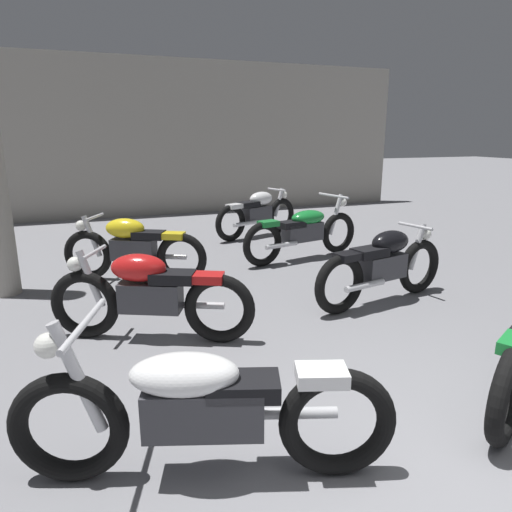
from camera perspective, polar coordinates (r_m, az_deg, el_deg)
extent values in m
cube|color=#9E998E|center=(11.55, -11.95, 13.92)|extent=(12.59, 0.24, 3.60)
torus|color=black|center=(2.94, -21.93, -18.96)|extent=(0.67, 0.32, 0.67)
torus|color=black|center=(2.83, 9.93, -19.46)|extent=(0.67, 0.32, 0.67)
cylinder|color=silver|center=(2.76, -20.96, -13.73)|extent=(0.28, 0.15, 0.66)
cube|color=#38383D|center=(2.73, -6.40, -18.18)|extent=(0.70, 0.44, 0.28)
ellipsoid|color=white|center=(2.63, -8.78, -14.11)|extent=(0.67, 0.50, 0.22)
cube|color=black|center=(2.65, -1.56, -15.66)|extent=(0.46, 0.36, 0.10)
cube|color=white|center=(2.66, 8.05, -14.25)|extent=(0.33, 0.28, 0.08)
cylinder|color=silver|center=(2.61, -20.33, -7.81)|extent=(0.25, 0.66, 0.04)
sphere|color=white|center=(2.73, -24.15, -9.98)|extent=(0.14, 0.14, 0.14)
cylinder|color=silver|center=(2.91, 4.28, -18.65)|extent=(0.54, 0.24, 0.07)
torus|color=black|center=(4.75, -20.22, -5.60)|extent=(0.65, 0.39, 0.67)
torus|color=black|center=(4.37, -4.48, -6.47)|extent=(0.65, 0.39, 0.67)
cylinder|color=silver|center=(4.64, -19.60, -2.65)|extent=(0.25, 0.17, 0.56)
cube|color=#38383D|center=(4.49, -12.76, -4.88)|extent=(0.62, 0.46, 0.28)
ellipsoid|color=red|center=(4.43, -14.20, -1.41)|extent=(0.59, 0.48, 0.26)
cube|color=black|center=(4.36, -10.15, -2.54)|extent=(0.46, 0.39, 0.10)
cube|color=red|center=(4.29, -5.88, -2.68)|extent=(0.34, 0.30, 0.08)
cylinder|color=silver|center=(4.55, -19.20, 0.45)|extent=(0.24, 0.45, 0.04)
sphere|color=white|center=(4.66, -21.32, -0.93)|extent=(0.14, 0.14, 0.14)
cylinder|color=silver|center=(4.54, -7.34, -5.98)|extent=(0.53, 0.30, 0.07)
torus|color=black|center=(6.64, -19.89, 0.13)|extent=(0.64, 0.41, 0.67)
torus|color=black|center=(6.16, -9.08, -0.27)|extent=(0.64, 0.41, 0.67)
cylinder|color=silver|center=(6.55, -19.47, 2.30)|extent=(0.25, 0.18, 0.56)
cube|color=#38383D|center=(6.35, -14.75, 0.81)|extent=(0.62, 0.48, 0.28)
ellipsoid|color=yellow|center=(6.33, -15.75, 3.29)|extent=(0.59, 0.49, 0.26)
cube|color=black|center=(6.23, -12.99, 2.54)|extent=(0.47, 0.40, 0.10)
cube|color=yellow|center=(6.12, -10.09, 2.48)|extent=(0.34, 0.31, 0.08)
cylinder|color=silver|center=(6.48, -19.19, 4.54)|extent=(0.26, 0.44, 0.04)
sphere|color=white|center=(6.59, -20.66, 3.51)|extent=(0.14, 0.14, 0.14)
cylinder|color=silver|center=(6.36, -10.90, -0.06)|extent=(0.52, 0.32, 0.07)
torus|color=black|center=(3.42, 28.49, -14.69)|extent=(0.64, 0.41, 0.67)
torus|color=black|center=(6.05, 19.36, -1.23)|extent=(0.68, 0.24, 0.67)
torus|color=black|center=(5.12, 10.20, -3.44)|extent=(0.68, 0.24, 0.67)
cylinder|color=silver|center=(5.92, 19.09, 1.07)|extent=(0.25, 0.12, 0.56)
cube|color=#38383D|center=(5.54, 15.23, -1.26)|extent=(0.61, 0.35, 0.28)
ellipsoid|color=black|center=(5.54, 16.13, 1.68)|extent=(0.57, 0.38, 0.26)
cube|color=black|center=(5.33, 13.77, 0.44)|extent=(0.44, 0.32, 0.10)
cube|color=black|center=(5.10, 11.18, -0.04)|extent=(0.31, 0.25, 0.08)
cylinder|color=silver|center=(5.82, 18.93, 3.48)|extent=(0.13, 0.48, 0.04)
sphere|color=white|center=(6.00, 20.04, 2.53)|extent=(0.14, 0.14, 0.14)
cylinder|color=silver|center=(5.21, 13.19, -3.53)|extent=(0.55, 0.18, 0.07)
torus|color=black|center=(7.77, 10.05, 2.82)|extent=(0.68, 0.25, 0.67)
torus|color=black|center=(6.85, 0.82, 1.45)|extent=(0.68, 0.25, 0.67)
cylinder|color=silver|center=(7.66, 9.72, 5.03)|extent=(0.28, 0.13, 0.66)
cube|color=#38383D|center=(7.26, 5.74, 2.95)|extent=(0.70, 0.38, 0.28)
ellipsoid|color=#197F33|center=(7.28, 6.40, 4.73)|extent=(0.65, 0.44, 0.22)
cube|color=black|center=(7.10, 4.38, 3.87)|extent=(0.44, 0.32, 0.10)
cube|color=#197F33|center=(6.84, 1.52, 4.00)|extent=(0.32, 0.26, 0.08)
cylinder|color=silver|center=(7.57, 9.48, 7.30)|extent=(0.18, 0.67, 0.04)
sphere|color=white|center=(7.72, 10.55, 6.50)|extent=(0.14, 0.14, 0.14)
cylinder|color=silver|center=(6.89, 3.15, 1.33)|extent=(0.55, 0.19, 0.07)
torus|color=black|center=(9.34, 3.12, 5.03)|extent=(0.66, 0.34, 0.67)
torus|color=black|center=(8.49, -3.13, 4.04)|extent=(0.66, 0.34, 0.67)
cylinder|color=silver|center=(9.25, 2.79, 6.57)|extent=(0.25, 0.15, 0.56)
cube|color=#38383D|center=(8.88, 0.14, 5.20)|extent=(0.62, 0.43, 0.28)
ellipsoid|color=white|center=(8.91, 0.63, 7.05)|extent=(0.59, 0.45, 0.26)
cube|color=black|center=(8.71, -0.94, 6.34)|extent=(0.46, 0.37, 0.10)
cube|color=white|center=(8.50, -2.63, 6.11)|extent=(0.33, 0.29, 0.08)
cylinder|color=silver|center=(9.17, 2.54, 8.14)|extent=(0.21, 0.46, 0.04)
sphere|color=white|center=(9.32, 3.42, 7.50)|extent=(0.14, 0.14, 0.14)
cylinder|color=silver|center=(8.55, -1.28, 4.00)|extent=(0.54, 0.26, 0.07)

